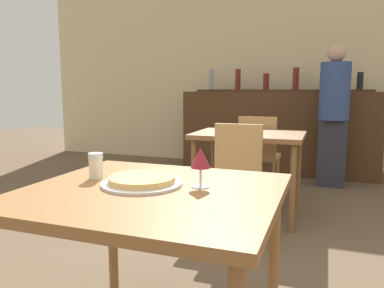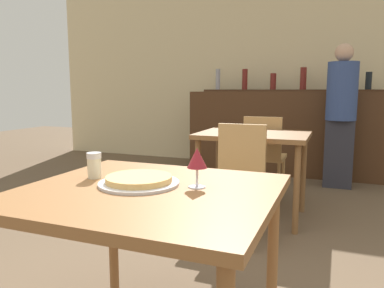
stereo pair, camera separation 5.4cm
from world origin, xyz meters
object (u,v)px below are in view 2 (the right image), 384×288
(chair_far_side_front, at_px, (238,173))
(pizza_tray, at_px, (139,181))
(cheese_shaker, at_px, (94,165))
(wine_glass, at_px, (197,159))
(person_standing, at_px, (341,111))
(chair_far_side_back, at_px, (264,152))

(chair_far_side_front, relative_size, pizza_tray, 2.67)
(cheese_shaker, bearing_deg, pizza_tray, -7.44)
(pizza_tray, relative_size, wine_glass, 2.08)
(cheese_shaker, height_order, wine_glass, wine_glass)
(person_standing, relative_size, wine_glass, 10.47)
(chair_far_side_front, xyz_separation_m, cheese_shaker, (-0.29, -1.41, 0.31))
(chair_far_side_back, height_order, person_standing, person_standing)
(pizza_tray, relative_size, cheese_shaker, 2.93)
(pizza_tray, height_order, wine_glass, wine_glass)
(chair_far_side_front, bearing_deg, wine_glass, -82.33)
(pizza_tray, bearing_deg, chair_far_side_front, 88.10)
(chair_far_side_back, relative_size, person_standing, 0.53)
(chair_far_side_front, height_order, pizza_tray, chair_far_side_front)
(pizza_tray, bearing_deg, person_standing, 77.14)
(person_standing, bearing_deg, wine_glass, -99.12)
(chair_far_side_back, relative_size, cheese_shaker, 7.82)
(chair_far_side_front, bearing_deg, pizza_tray, -91.90)
(chair_far_side_back, height_order, wine_glass, wine_glass)
(cheese_shaker, bearing_deg, chair_far_side_front, 78.47)
(wine_glass, bearing_deg, person_standing, 80.88)
(pizza_tray, distance_m, cheese_shaker, 0.24)
(cheese_shaker, bearing_deg, wine_glass, 1.96)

